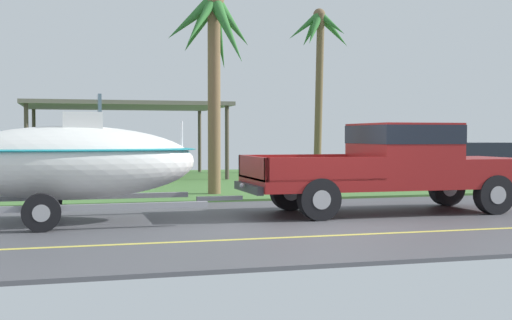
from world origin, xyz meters
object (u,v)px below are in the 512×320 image
Objects in this scene: palm_tree_near_left at (319,46)px; palm_tree_far_left at (212,43)px; parked_sedan_near at (465,165)px; carport_awning at (124,107)px; boat_on_trailer at (69,162)px; pickup_truck_towing at (401,162)px.

palm_tree_near_left is 11.20m from palm_tree_far_left.
parked_sedan_near is 0.64× the size of carport_awning.
palm_tree_far_left is (3.68, 4.79, 2.91)m from boat_on_trailer.
palm_tree_near_left is at bearing 53.91° from boat_on_trailer.
palm_tree_near_left reaches higher than palm_tree_far_left.
boat_on_trailer is 1.07× the size of palm_tree_far_left.
pickup_truck_towing is 13.86m from carport_awning.
pickup_truck_towing is at bearing -103.89° from palm_tree_near_left.
palm_tree_far_left reaches higher than boat_on_trailer.
palm_tree_far_left is (-6.43, -9.08, -1.27)m from palm_tree_near_left.
parked_sedan_near is 12.38m from carport_awning.
pickup_truck_towing is 0.87× the size of palm_tree_near_left.
palm_tree_near_left is at bearing 76.11° from pickup_truck_towing.
palm_tree_near_left is (8.09, 0.92, 2.64)m from carport_awning.
parked_sedan_near is at bearing 5.56° from palm_tree_far_left.
pickup_truck_towing is 1.03× the size of boat_on_trailer.
parked_sedan_near is 8.80m from palm_tree_far_left.
palm_tree_near_left is (-1.66, 8.29, 4.63)m from parked_sedan_near.
boat_on_trailer is 17.67m from palm_tree_near_left.
parked_sedan_near is at bearing 47.62° from pickup_truck_towing.
carport_awning is 8.44m from palm_tree_far_left.
boat_on_trailer is 0.85× the size of palm_tree_near_left.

